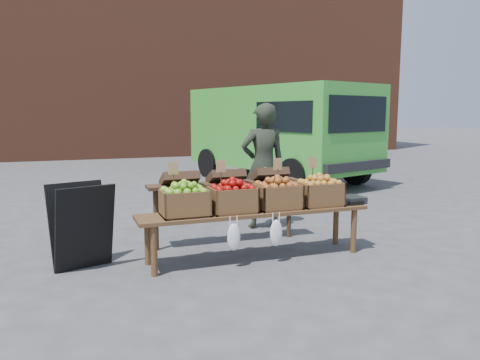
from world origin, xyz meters
name	(u,v)px	position (x,y,z in m)	size (l,w,h in m)	color
ground	(279,261)	(0.00, 0.00, 0.00)	(80.00, 80.00, 0.00)	#4A4A4C
brick_building	(120,28)	(0.00, 15.00, 5.00)	(24.00, 4.00, 10.00)	brown
delivery_van	(279,135)	(2.71, 5.83, 1.14)	(2.34, 5.10, 2.28)	green
vendor	(263,166)	(0.45, 1.54, 0.91)	(0.66, 0.43, 1.81)	#242A1F
chalkboard_sign	(82,226)	(-2.10, 0.52, 0.47)	(0.62, 0.34, 0.94)	black
back_table	(226,204)	(-0.33, 0.91, 0.52)	(2.10, 0.44, 1.04)	#3A2618
display_bench	(255,234)	(-0.22, 0.19, 0.28)	(2.70, 0.56, 0.57)	#4F341C
crate_golden_apples	(184,203)	(-1.04, 0.19, 0.71)	(0.50, 0.40, 0.28)	#548C18
crate_russet_pears	(232,200)	(-0.49, 0.19, 0.71)	(0.50, 0.40, 0.28)	maroon
crate_red_apples	(277,197)	(0.06, 0.19, 0.71)	(0.50, 0.40, 0.28)	#AE5B20
crate_green_apples	(319,194)	(0.61, 0.19, 0.71)	(0.50, 0.40, 0.28)	#BE8E21
weighing_scale	(349,200)	(1.03, 0.19, 0.61)	(0.34, 0.30, 0.08)	black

